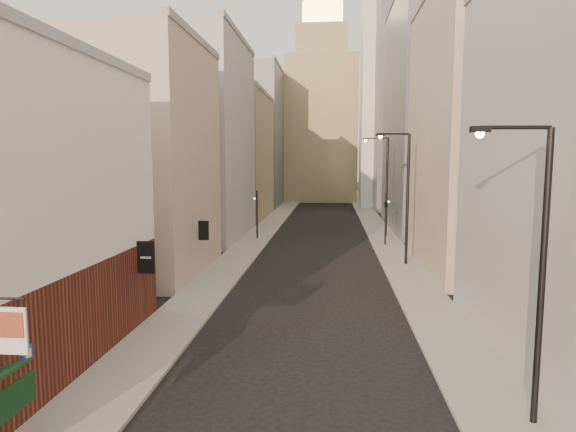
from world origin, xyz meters
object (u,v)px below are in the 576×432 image
object	(u,v)px
streetlamp_mid	(404,191)
traffic_light_right	(386,206)
streetlamp_near	(535,260)
traffic_light_left	(257,205)
clock_tower	(322,113)
streetlamp_far	(384,181)
white_tower	(385,98)

from	to	relation	value
streetlamp_mid	traffic_light_right	distance (m)	8.82
streetlamp_near	traffic_light_left	world-z (taller)	streetlamp_near
clock_tower	streetlamp_far	world-z (taller)	clock_tower
streetlamp_near	clock_tower	bearing A→B (deg)	91.66
streetlamp_mid	streetlamp_far	size ratio (longest dim) A/B	0.97
streetlamp_near	traffic_light_right	bearing A→B (deg)	87.75
clock_tower	white_tower	bearing A→B (deg)	-51.84
streetlamp_mid	streetlamp_far	world-z (taller)	streetlamp_far
streetlamp_far	streetlamp_mid	bearing A→B (deg)	-75.26
streetlamp_near	streetlamp_far	distance (m)	36.39
clock_tower	traffic_light_left	world-z (taller)	clock_tower
clock_tower	traffic_light_left	bearing A→B (deg)	-96.04
white_tower	streetlamp_far	world-z (taller)	white_tower
traffic_light_left	traffic_light_right	world-z (taller)	same
traffic_light_right	clock_tower	bearing A→B (deg)	-84.08
streetlamp_near	streetlamp_mid	size ratio (longest dim) A/B	0.89
streetlamp_mid	traffic_light_left	distance (m)	17.30
streetlamp_far	traffic_light_left	size ratio (longest dim) A/B	2.08
streetlamp_mid	traffic_light_right	bearing A→B (deg)	82.30
white_tower	streetlamp_near	size ratio (longest dim) A/B	4.62
clock_tower	traffic_light_right	xyz separation A→B (m)	(7.22, -53.53, -13.86)
traffic_light_right	white_tower	bearing A→B (deg)	-97.23
white_tower	streetlamp_mid	distance (m)	49.93
traffic_light_left	traffic_light_right	xyz separation A→B (m)	(12.61, -2.62, 0.23)
white_tower	streetlamp_far	distance (m)	36.66
streetlamp_mid	streetlamp_far	xyz separation A→B (m)	(-0.02, 13.89, 0.20)
white_tower	streetlamp_mid	xyz separation A→B (m)	(-3.40, -48.12, -12.87)
streetlamp_near	traffic_light_right	distance (m)	31.12
streetlamp_near	streetlamp_far	xyz separation A→B (m)	(-0.46, 36.38, 0.81)
streetlamp_near	streetlamp_far	size ratio (longest dim) A/B	0.86
streetlamp_mid	streetlamp_near	bearing A→B (deg)	-99.12
streetlamp_far	traffic_light_right	xyz separation A→B (m)	(-0.36, -5.29, -2.16)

